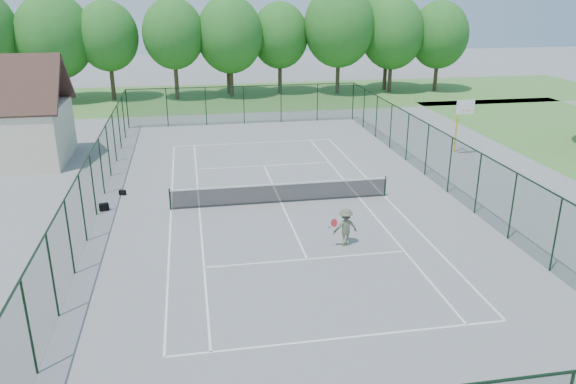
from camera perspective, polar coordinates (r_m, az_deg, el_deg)
name	(u,v)px	position (r m, az deg, el deg)	size (l,w,h in m)	color
ground	(281,203)	(28.47, -0.71, -1.10)	(140.00, 140.00, 0.00)	gray
grass_far	(232,97)	(57.29, -5.71, 9.62)	(80.00, 16.00, 0.01)	#53883A
court_lines	(281,203)	(28.47, -0.71, -1.09)	(11.05, 23.85, 0.01)	white
tennis_net	(281,192)	(28.27, -0.71, -0.01)	(11.08, 0.08, 1.10)	black
fence_enclosure	(281,174)	(27.94, -0.72, 1.88)	(18.05, 36.05, 3.02)	#163420
tree_line_far	(230,35)	(56.53, -5.93, 15.59)	(39.40, 6.40, 9.70)	#493624
basketball_goal	(461,116)	(37.86, 17.20, 7.42)	(1.20, 1.43, 3.65)	gold
sports_bag_a	(104,207)	(28.88, -18.19, -1.46)	(0.44, 0.27, 0.36)	black
sports_bag_b	(123,192)	(30.78, -16.46, -0.05)	(0.33, 0.20, 0.26)	black
tennis_player	(345,227)	(23.70, 5.85, -3.55)	(2.17, 0.80, 1.64)	#5B6147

